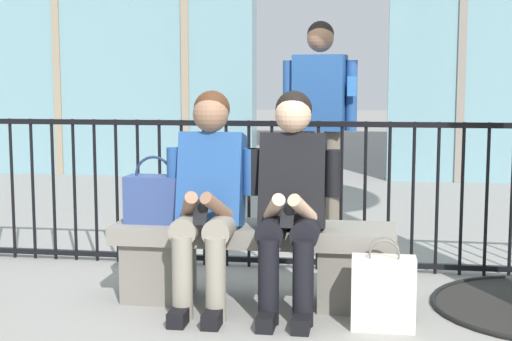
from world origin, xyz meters
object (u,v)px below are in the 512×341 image
object	(u,v)px
seated_person_with_phone	(209,192)
bystander_at_railing	(320,117)
seated_person_companion	(291,194)
stone_bench	(253,255)
handbag_on_bench	(154,198)
shopping_bag	(383,292)

from	to	relation	value
seated_person_with_phone	bystander_at_railing	xyz separation A→B (m)	(0.51, 1.56, 0.35)
seated_person_with_phone	seated_person_companion	distance (m)	0.46
stone_bench	handbag_on_bench	distance (m)	0.66
stone_bench	handbag_on_bench	bearing A→B (deg)	-179.01
seated_person_with_phone	bystander_at_railing	bearing A→B (deg)	72.00
seated_person_companion	bystander_at_railing	distance (m)	1.60
stone_bench	seated_person_with_phone	world-z (taller)	seated_person_with_phone
seated_person_with_phone	handbag_on_bench	world-z (taller)	seated_person_with_phone
bystander_at_railing	handbag_on_bench	bearing A→B (deg)	-120.75
handbag_on_bench	bystander_at_railing	size ratio (longest dim) A/B	0.23
seated_person_with_phone	handbag_on_bench	distance (m)	0.37
seated_person_with_phone	seated_person_companion	xyz separation A→B (m)	(0.46, 0.00, 0.00)
stone_bench	shopping_bag	world-z (taller)	shopping_bag
bystander_at_railing	stone_bench	bearing A→B (deg)	-100.91
seated_person_with_phone	bystander_at_railing	world-z (taller)	bystander_at_railing
seated_person_with_phone	seated_person_companion	world-z (taller)	same
stone_bench	shopping_bag	bearing A→B (deg)	-26.95
seated_person_with_phone	shopping_bag	distance (m)	1.09
handbag_on_bench	stone_bench	bearing A→B (deg)	0.99
seated_person_companion	handbag_on_bench	size ratio (longest dim) A/B	3.12
seated_person_companion	handbag_on_bench	bearing A→B (deg)	171.67
stone_bench	seated_person_with_phone	xyz separation A→B (m)	(-0.23, -0.13, 0.38)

